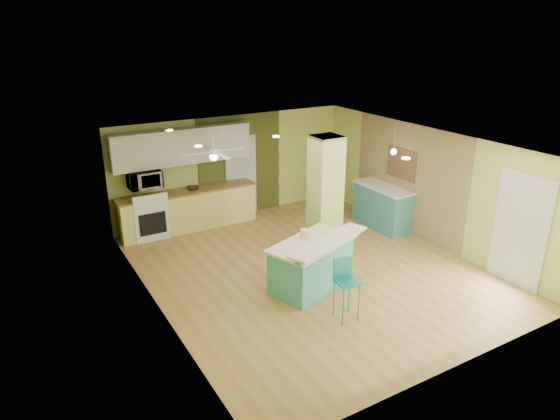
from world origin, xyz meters
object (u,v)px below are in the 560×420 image
object	(u,v)px
peninsula	(312,263)
side_counter	(382,206)
fruit_bowl	(193,188)
canister	(305,234)
bar_stool	(345,279)

from	to	relation	value
peninsula	side_counter	world-z (taller)	peninsula
fruit_bowl	canister	size ratio (longest dim) A/B	1.75
side_counter	fruit_bowl	size ratio (longest dim) A/B	5.30
side_counter	fruit_bowl	distance (m)	4.45
peninsula	fruit_bowl	xyz separation A→B (m)	(-0.82, 3.74, 0.51)
side_counter	canister	size ratio (longest dim) A/B	9.28
peninsula	bar_stool	distance (m)	1.14
bar_stool	fruit_bowl	size ratio (longest dim) A/B	3.59
peninsula	fruit_bowl	world-z (taller)	peninsula
peninsula	canister	xyz separation A→B (m)	(-0.02, 0.24, 0.49)
bar_stool	canister	size ratio (longest dim) A/B	6.28
bar_stool	fruit_bowl	distance (m)	4.91
peninsula	bar_stool	size ratio (longest dim) A/B	1.94
bar_stool	canister	world-z (taller)	canister
fruit_bowl	bar_stool	bearing A→B (deg)	-81.66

